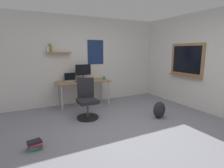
# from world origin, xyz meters

# --- Properties ---
(ground_plane) EXTENTS (5.20, 5.20, 0.00)m
(ground_plane) POSITION_xyz_m (0.00, 0.00, 0.00)
(ground_plane) COLOR gray
(ground_plane) RESTS_ON ground
(wall_back) EXTENTS (5.00, 0.30, 2.60)m
(wall_back) POSITION_xyz_m (-0.00, 2.45, 1.30)
(wall_back) COLOR silver
(wall_back) RESTS_ON ground
(wall_right) EXTENTS (0.22, 5.00, 2.60)m
(wall_right) POSITION_xyz_m (2.45, 0.03, 1.30)
(wall_right) COLOR silver
(wall_right) RESTS_ON ground
(desk) EXTENTS (1.48, 0.66, 0.74)m
(desk) POSITION_xyz_m (-0.25, 2.04, 0.67)
(desk) COLOR #997047
(desk) RESTS_ON ground
(office_chair) EXTENTS (0.52, 0.52, 0.95)m
(office_chair) POSITION_xyz_m (-0.47, 1.11, 0.41)
(office_chair) COLOR black
(office_chair) RESTS_ON ground
(laptop) EXTENTS (0.31, 0.21, 0.23)m
(laptop) POSITION_xyz_m (-0.58, 2.20, 0.80)
(laptop) COLOR #ADAFB5
(laptop) RESTS_ON desk
(monitor_primary) EXTENTS (0.46, 0.17, 0.46)m
(monitor_primary) POSITION_xyz_m (-0.21, 2.15, 1.01)
(monitor_primary) COLOR #38383D
(monitor_primary) RESTS_ON desk
(keyboard) EXTENTS (0.37, 0.13, 0.02)m
(keyboard) POSITION_xyz_m (-0.32, 1.96, 0.75)
(keyboard) COLOR black
(keyboard) RESTS_ON desk
(computer_mouse) EXTENTS (0.10, 0.06, 0.03)m
(computer_mouse) POSITION_xyz_m (-0.04, 1.96, 0.76)
(computer_mouse) COLOR #262628
(computer_mouse) RESTS_ON desk
(coffee_mug) EXTENTS (0.08, 0.08, 0.09)m
(coffee_mug) POSITION_xyz_m (0.39, 2.01, 0.79)
(coffee_mug) COLOR #338C4C
(coffee_mug) RESTS_ON desk
(backpack) EXTENTS (0.32, 0.22, 0.40)m
(backpack) POSITION_xyz_m (1.06, 0.28, 0.20)
(backpack) COLOR #232328
(backpack) RESTS_ON ground
(book_stack_on_floor) EXTENTS (0.25, 0.21, 0.15)m
(book_stack_on_floor) POSITION_xyz_m (-1.72, 0.13, 0.08)
(book_stack_on_floor) COLOR #3D934C
(book_stack_on_floor) RESTS_ON ground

